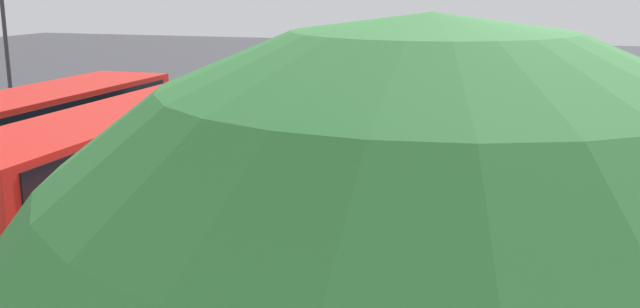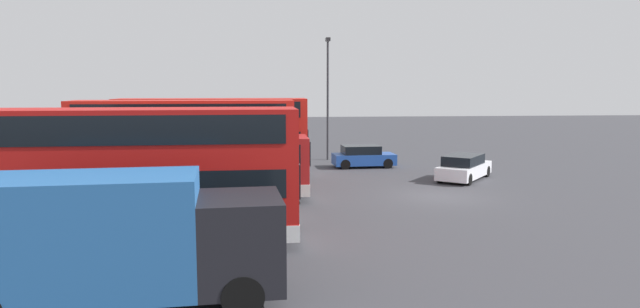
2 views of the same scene
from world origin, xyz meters
The scene contains 9 objects.
ground_plane centered at (0.00, 0.00, 0.00)m, with size 140.00×140.00×0.00m, color #38383D.
bus_double_decker_near_end centered at (-7.28, 12.41, 2.45)m, with size 2.81×10.30×4.55m.
bus_single_deck_second centered at (-3.62, 12.48, 1.62)m, with size 2.82×10.30×2.95m.
bus_single_deck_third centered at (0.06, 11.94, 1.62)m, with size 2.69×11.22×2.95m.
bus_double_decker_fourth centered at (3.45, 12.43, 2.45)m, with size 2.70×11.21×4.55m.
bus_double_decker_fifth centered at (7.16, 11.34, 2.45)m, with size 2.67×10.96×4.55m.
car_hatchback_silver centered at (10.02, 1.97, 0.70)m, with size 2.02×4.08×1.43m.
car_small_green centered at (4.60, -2.84, 0.70)m, with size 4.71×4.25×1.43m.
lamp_post_tall centered at (13.97, 3.84, 5.01)m, with size 0.70×0.30×8.64m.
Camera 1 is at (-5.88, 26.89, 7.38)m, focal length 40.38 mm.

